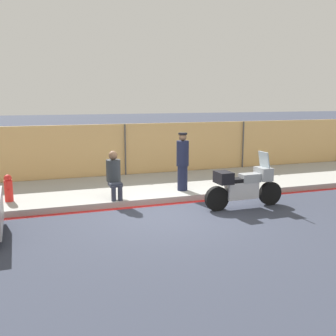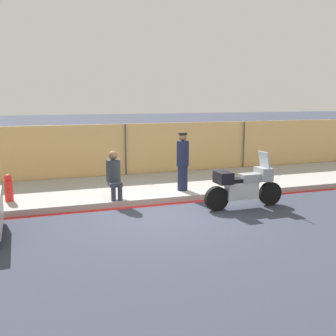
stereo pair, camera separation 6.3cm
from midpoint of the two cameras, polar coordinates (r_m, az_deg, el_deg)
ground_plane at (r=9.71m, az=0.12°, el=-6.86°), size 120.00×120.00×0.00m
sidewalk at (r=12.30m, az=-4.12°, el=-2.84°), size 34.62×3.54×0.16m
curb_paint_stripe at (r=10.58m, az=-1.55°, el=-5.42°), size 34.62×0.18×0.01m
storefront_fence at (r=13.92m, az=-6.10°, el=2.39°), size 32.89×0.17×1.95m
motorcycle at (r=10.39m, az=11.09°, el=-2.57°), size 2.23×0.53×1.46m
officer_standing at (r=11.40m, az=2.30°, el=1.01°), size 0.36×0.36×1.69m
person_seated_on_curb at (r=10.66m, az=-7.71°, el=-0.63°), size 0.39×0.66×1.28m
fire_hydrant at (r=11.09m, az=-21.97°, el=-2.70°), size 0.21×0.27×0.71m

